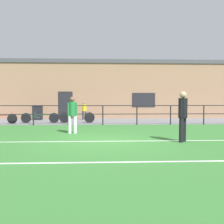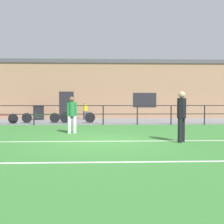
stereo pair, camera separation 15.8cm
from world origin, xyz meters
name	(u,v)px [view 2 (the right image)]	position (x,y,z in m)	size (l,w,h in m)	color
ground	(104,142)	(0.00, 0.00, -0.02)	(60.00, 44.00, 0.04)	#387A33
field_line_touchline	(104,141)	(0.00, 0.05, 0.00)	(36.00, 0.11, 0.00)	white
field_line_hash	(104,162)	(0.00, -3.02, 0.00)	(36.00, 0.11, 0.00)	white
pavement_strip	(103,121)	(0.00, 8.50, 0.01)	(48.00, 5.00, 0.02)	slate
perimeter_fence	(103,112)	(0.00, 6.00, 0.75)	(36.07, 0.07, 1.15)	black
clubhouse_facade	(103,90)	(0.00, 12.20, 2.31)	(28.00, 2.56, 4.60)	#A37A5B
player_goalkeeper	(182,113)	(2.69, -0.20, 1.00)	(0.34, 0.40, 1.76)	black
player_striker	(72,113)	(-1.38, 2.29, 0.91)	(0.43, 0.28, 1.60)	white
spectator_child	(85,110)	(-1.30, 9.78, 0.76)	(0.35, 0.23, 1.30)	#232D4C
bicycle_parked_0	(0,118)	(-6.24, 6.78, 0.34)	(2.15, 0.04, 0.71)	black
bicycle_parked_1	(41,118)	(-3.90, 7.20, 0.35)	(2.35, 0.04, 0.73)	black
bicycle_parked_2	(77,117)	(-1.61, 7.20, 0.36)	(2.21, 0.04, 0.75)	black
trash_bin_0	(39,112)	(-4.66, 9.77, 0.55)	(0.67, 0.57, 1.06)	black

